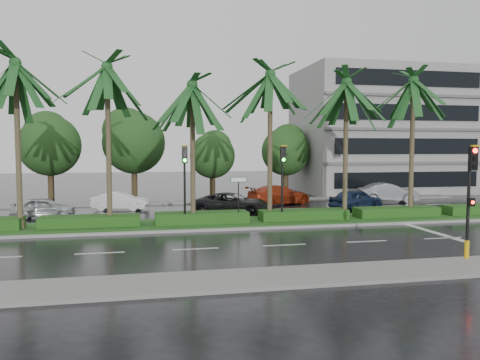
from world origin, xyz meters
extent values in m
plane|color=black|center=(0.00, 0.00, 0.00)|extent=(120.00, 120.00, 0.00)
cube|color=slate|center=(0.00, -10.20, 0.06)|extent=(40.00, 2.40, 0.12)
cube|color=slate|center=(0.00, 12.00, 0.06)|extent=(40.00, 2.00, 0.12)
cube|color=gray|center=(0.00, 1.00, 0.07)|extent=(36.00, 4.00, 0.14)
cube|color=#23541C|center=(0.00, 1.00, 0.14)|extent=(35.60, 3.70, 0.02)
cube|color=#144918|center=(-9.00, 1.00, 0.45)|extent=(5.20, 1.40, 0.60)
cube|color=#144918|center=(-3.00, 1.00, 0.45)|extent=(5.20, 1.40, 0.60)
cube|color=#144918|center=(3.00, 1.00, 0.45)|extent=(5.20, 1.40, 0.60)
cube|color=#144918|center=(9.00, 1.00, 0.45)|extent=(5.20, 1.40, 0.60)
cube|color=silver|center=(-12.00, 7.00, 0.01)|extent=(2.00, 0.12, 0.01)
cube|color=silver|center=(-8.00, -5.00, 0.01)|extent=(2.00, 0.12, 0.01)
cube|color=silver|center=(-8.00, 7.00, 0.01)|extent=(2.00, 0.12, 0.01)
cube|color=silver|center=(-4.00, -5.00, 0.01)|extent=(2.00, 0.12, 0.01)
cube|color=silver|center=(-4.00, 7.00, 0.01)|extent=(2.00, 0.12, 0.01)
cube|color=silver|center=(0.00, -5.00, 0.01)|extent=(2.00, 0.12, 0.01)
cube|color=silver|center=(0.00, 7.00, 0.01)|extent=(2.00, 0.12, 0.01)
cube|color=silver|center=(4.00, -5.00, 0.01)|extent=(2.00, 0.12, 0.01)
cube|color=silver|center=(4.00, 7.00, 0.01)|extent=(2.00, 0.12, 0.01)
cube|color=silver|center=(8.00, -5.00, 0.01)|extent=(2.00, 0.12, 0.01)
cube|color=silver|center=(8.00, 7.00, 0.01)|extent=(2.00, 0.12, 0.01)
cube|color=silver|center=(12.00, 7.00, 0.01)|extent=(2.00, 0.12, 0.01)
cube|color=silver|center=(16.00, 7.00, 0.01)|extent=(2.00, 0.12, 0.01)
cube|color=silver|center=(8.50, -3.00, 0.01)|extent=(0.40, 6.00, 0.01)
cylinder|color=#443827|center=(-12.50, 1.00, 4.43)|extent=(0.28, 0.28, 8.56)
cylinder|color=#443827|center=(-12.50, 1.00, 0.37)|extent=(0.40, 0.40, 0.44)
cylinder|color=#443827|center=(-8.00, 1.10, 4.41)|extent=(0.28, 0.28, 8.52)
cylinder|color=#443827|center=(-8.00, 1.10, 0.37)|extent=(0.40, 0.40, 0.44)
cylinder|color=#443827|center=(-3.50, 0.90, 3.99)|extent=(0.28, 0.28, 7.67)
cylinder|color=#443827|center=(-3.50, 0.90, 0.37)|extent=(0.40, 0.40, 0.44)
cylinder|color=#443827|center=(1.00, 1.20, 4.36)|extent=(0.28, 0.28, 8.43)
cylinder|color=#443827|center=(1.00, 1.20, 0.37)|extent=(0.40, 0.40, 0.44)
cylinder|color=#443827|center=(5.50, 0.80, 4.19)|extent=(0.28, 0.28, 8.07)
cylinder|color=#443827|center=(5.50, 0.80, 0.37)|extent=(0.40, 0.40, 0.44)
cylinder|color=#443827|center=(10.00, 1.10, 4.32)|extent=(0.28, 0.28, 8.34)
cylinder|color=#443827|center=(10.00, 1.10, 0.37)|extent=(0.40, 0.40, 0.44)
cylinder|color=black|center=(6.00, -9.30, 1.82)|extent=(0.12, 0.12, 3.40)
cube|color=black|center=(6.00, -9.48, 3.97)|extent=(0.30, 0.18, 0.90)
cube|color=gold|center=(6.00, -9.60, 4.45)|extent=(0.34, 0.12, 0.06)
cylinder|color=#FF0C05|center=(6.00, -9.58, 4.27)|extent=(0.18, 0.04, 0.18)
cylinder|color=black|center=(6.00, -9.58, 3.97)|extent=(0.18, 0.04, 0.18)
cylinder|color=black|center=(6.00, -9.58, 3.67)|extent=(0.18, 0.04, 0.18)
cylinder|color=gold|center=(6.00, -9.30, 0.47)|extent=(0.18, 0.18, 0.70)
cube|color=black|center=(6.00, -9.46, 2.32)|extent=(0.22, 0.16, 0.32)
cylinder|color=#FF0C05|center=(6.00, -9.55, 2.32)|extent=(0.12, 0.03, 0.12)
cylinder|color=black|center=(-4.00, 0.40, 1.85)|extent=(0.12, 0.12, 3.40)
cube|color=black|center=(-4.00, 0.22, 4.00)|extent=(0.30, 0.18, 0.90)
cube|color=gold|center=(-4.00, 0.10, 4.48)|extent=(0.34, 0.12, 0.06)
cylinder|color=black|center=(-4.00, 0.12, 4.30)|extent=(0.18, 0.04, 0.18)
cylinder|color=black|center=(-4.00, 0.12, 4.00)|extent=(0.18, 0.04, 0.18)
cylinder|color=#0CE519|center=(-4.00, 0.12, 3.70)|extent=(0.18, 0.04, 0.18)
cylinder|color=black|center=(1.50, 0.40, 1.85)|extent=(0.12, 0.12, 3.40)
cube|color=black|center=(1.50, 0.22, 4.00)|extent=(0.30, 0.18, 0.90)
cube|color=gold|center=(1.50, 0.10, 4.48)|extent=(0.34, 0.12, 0.06)
cylinder|color=black|center=(1.50, 0.12, 4.30)|extent=(0.18, 0.04, 0.18)
cylinder|color=black|center=(1.50, 0.12, 4.00)|extent=(0.18, 0.04, 0.18)
cylinder|color=#0CE519|center=(1.50, 0.12, 3.70)|extent=(0.18, 0.04, 0.18)
cylinder|color=black|center=(-1.00, 0.50, 1.45)|extent=(0.06, 0.06, 2.60)
cube|color=#0C5926|center=(-1.00, 0.47, 2.60)|extent=(0.95, 0.04, 0.30)
cube|color=white|center=(-1.00, 0.45, 2.60)|extent=(0.85, 0.01, 0.22)
cylinder|color=#3B301B|center=(-14.00, 17.50, 1.26)|extent=(0.52, 0.52, 2.53)
sphere|color=#1E4419|center=(-14.00, 17.50, 4.55)|extent=(5.20, 5.20, 5.20)
sphere|color=#1E4419|center=(-14.00, 17.80, 5.57)|extent=(3.90, 3.90, 3.90)
cylinder|color=#3B301B|center=(-7.00, 17.50, 1.33)|extent=(0.52, 0.52, 2.67)
sphere|color=#1E4419|center=(-7.00, 17.50, 4.80)|extent=(5.49, 5.49, 5.49)
sphere|color=#1E4419|center=(-7.00, 17.80, 5.87)|extent=(4.12, 4.12, 4.12)
cylinder|color=#3B301B|center=(0.00, 17.50, 1.01)|extent=(0.52, 0.52, 2.01)
sphere|color=#1E4419|center=(0.00, 17.50, 3.63)|extent=(4.14, 4.14, 4.14)
sphere|color=#1E4419|center=(0.00, 17.80, 4.43)|extent=(3.11, 3.11, 3.11)
cylinder|color=#3B301B|center=(7.00, 17.50, 1.11)|extent=(0.52, 0.52, 2.23)
sphere|color=#1E4419|center=(7.00, 17.50, 4.01)|extent=(4.59, 4.59, 4.59)
sphere|color=#1E4419|center=(7.00, 17.80, 4.90)|extent=(3.44, 3.44, 3.44)
cylinder|color=#3B301B|center=(14.00, 17.50, 1.15)|extent=(0.52, 0.52, 2.31)
sphere|color=#1E4419|center=(14.00, 17.50, 4.16)|extent=(4.75, 4.75, 4.75)
sphere|color=#1E4419|center=(14.00, 17.80, 5.08)|extent=(3.56, 3.56, 3.56)
cube|color=gray|center=(17.00, 18.00, 6.00)|extent=(16.00, 10.00, 12.00)
imported|color=#B8BDC1|center=(-12.32, 5.87, 0.65)|extent=(1.80, 3.90, 1.29)
imported|color=white|center=(-7.82, 8.68, 0.63)|extent=(2.31, 4.07, 1.27)
imported|color=black|center=(-0.50, 4.92, 0.71)|extent=(4.24, 5.65, 1.43)
imported|color=#982A10|center=(4.00, 9.49, 0.74)|extent=(3.44, 5.47, 1.48)
imported|color=#162543|center=(8.50, 5.54, 0.72)|extent=(3.28, 4.58, 1.45)
imported|color=#4D4E51|center=(13.00, 9.15, 0.77)|extent=(2.66, 4.93, 1.54)
camera|label=1|loc=(-6.14, -24.94, 4.39)|focal=35.00mm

